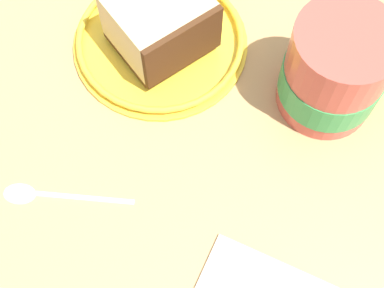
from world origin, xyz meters
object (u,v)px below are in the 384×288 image
small_plate (160,41)px  teaspoon (39,192)px  cake_slice (160,23)px  tea_mug (335,72)px

small_plate → teaspoon: small_plate is taller
cake_slice → tea_mug: size_ratio=0.87×
small_plate → tea_mug: (14.87, 8.84, 4.12)cm
cake_slice → teaspoon: size_ratio=0.92×
tea_mug → teaspoon: tea_mug is taller
small_plate → tea_mug: bearing=30.7°
small_plate → tea_mug: tea_mug is taller
tea_mug → small_plate: bearing=-149.3°
teaspoon → small_plate: bearing=108.6°
cake_slice → tea_mug: bearing=31.2°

